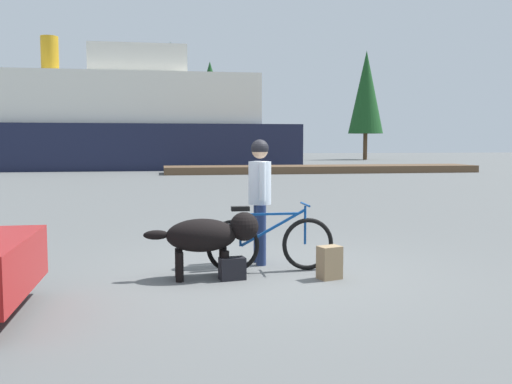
% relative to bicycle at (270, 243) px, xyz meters
% --- Properties ---
extents(ground_plane, '(160.00, 160.00, 0.00)m').
position_rel_bicycle_xyz_m(ground_plane, '(-0.08, -0.05, -0.39)').
color(ground_plane, '#595B5B').
extents(bicycle, '(1.73, 0.44, 0.91)m').
position_rel_bicycle_xyz_m(bicycle, '(0.00, 0.00, 0.00)').
color(bicycle, black).
rests_on(bicycle, ground_plane).
extents(person_cyclist, '(0.32, 0.53, 1.77)m').
position_rel_bicycle_xyz_m(person_cyclist, '(-0.05, 0.50, 0.69)').
color(person_cyclist, navy).
rests_on(person_cyclist, ground_plane).
extents(dog, '(1.46, 0.50, 0.84)m').
position_rel_bicycle_xyz_m(dog, '(-0.83, -0.24, 0.17)').
color(dog, black).
rests_on(dog, ground_plane).
extents(backpack, '(0.33, 0.28, 0.42)m').
position_rel_bicycle_xyz_m(backpack, '(0.67, -0.53, -0.18)').
color(backpack, '#8C7251').
rests_on(backpack, ground_plane).
extents(handbag_pannier, '(0.35, 0.23, 0.28)m').
position_rel_bicycle_xyz_m(handbag_pannier, '(-0.55, -0.37, -0.24)').
color(handbag_pannier, black).
rests_on(handbag_pannier, ground_plane).
extents(dock_pier, '(17.89, 2.84, 0.40)m').
position_rel_bicycle_xyz_m(dock_pier, '(7.62, 23.75, -0.19)').
color(dock_pier, brown).
rests_on(dock_pier, ground_plane).
extents(ferry_boat, '(25.43, 7.49, 8.47)m').
position_rel_bicycle_xyz_m(ferry_boat, '(-5.23, 30.84, 2.57)').
color(ferry_boat, '#191E38').
rests_on(ferry_boat, ground_plane).
extents(pine_tree_far_left, '(4.18, 4.18, 9.64)m').
position_rel_bicycle_xyz_m(pine_tree_far_left, '(-11.50, 47.61, 6.14)').
color(pine_tree_far_left, '#4C331E').
rests_on(pine_tree_far_left, ground_plane).
extents(pine_tree_center, '(4.31, 4.31, 9.37)m').
position_rel_bicycle_xyz_m(pine_tree_center, '(3.19, 46.57, 5.30)').
color(pine_tree_center, '#4C331E').
rests_on(pine_tree_center, ground_plane).
extents(pine_tree_far_right, '(3.43, 3.43, 10.76)m').
position_rel_bicycle_xyz_m(pine_tree_far_right, '(18.65, 46.27, 6.28)').
color(pine_tree_far_right, '#4C331E').
rests_on(pine_tree_far_right, ground_plane).
extents(pine_tree_mid_back, '(2.89, 2.89, 12.36)m').
position_rel_bicycle_xyz_m(pine_tree_mid_back, '(-0.37, 53.60, 7.29)').
color(pine_tree_mid_back, '#4C331E').
rests_on(pine_tree_mid_back, ground_plane).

